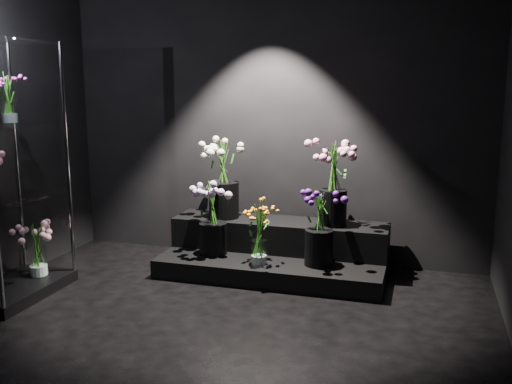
% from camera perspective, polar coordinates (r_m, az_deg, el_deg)
% --- Properties ---
extents(floor, '(4.00, 4.00, 0.00)m').
position_cam_1_polar(floor, '(3.87, -6.44, -14.99)').
color(floor, black).
rests_on(floor, ground).
extents(wall_back, '(4.00, 0.00, 4.00)m').
position_cam_1_polar(wall_back, '(5.38, 1.66, 7.93)').
color(wall_back, black).
rests_on(wall_back, floor).
extents(display_riser, '(1.97, 0.88, 0.44)m').
position_cam_1_polar(display_riser, '(5.18, 2.01, -5.91)').
color(display_riser, black).
rests_on(display_riser, floor).
extents(display_case, '(0.55, 0.91, 2.00)m').
position_cam_1_polar(display_case, '(4.81, -23.74, 1.84)').
color(display_case, black).
rests_on(display_case, floor).
extents(bouquet_orange_bells, '(0.28, 0.28, 0.54)m').
position_cam_1_polar(bouquet_orange_bells, '(4.81, 0.30, -4.08)').
color(bouquet_orange_bells, white).
rests_on(bouquet_orange_bells, display_riser).
extents(bouquet_lilac, '(0.43, 0.43, 0.66)m').
position_cam_1_polar(bouquet_lilac, '(5.08, -4.35, -2.17)').
color(bouquet_lilac, black).
rests_on(bouquet_lilac, display_riser).
extents(bouquet_purple, '(0.42, 0.42, 0.65)m').
position_cam_1_polar(bouquet_purple, '(4.78, 6.35, -3.08)').
color(bouquet_purple, black).
rests_on(bouquet_purple, display_riser).
extents(bouquet_cream_roses, '(0.48, 0.48, 0.73)m').
position_cam_1_polar(bouquet_cream_roses, '(5.26, -3.26, 1.95)').
color(bouquet_cream_roses, black).
rests_on(bouquet_cream_roses, display_riser).
extents(bouquet_pink_roses, '(0.46, 0.46, 0.73)m').
position_cam_1_polar(bouquet_pink_roses, '(5.01, 7.76, 1.36)').
color(bouquet_pink_roses, black).
rests_on(bouquet_pink_roses, display_riser).
extents(bouquet_case_magenta, '(0.27, 0.27, 0.38)m').
position_cam_1_polar(bouquet_case_magenta, '(4.86, -23.53, 8.68)').
color(bouquet_case_magenta, white).
rests_on(bouquet_case_magenta, display_case).
extents(bouquet_case_base_pink, '(0.33, 0.33, 0.43)m').
position_cam_1_polar(bouquet_case_base_pink, '(5.10, -21.05, -5.34)').
color(bouquet_case_base_pink, white).
rests_on(bouquet_case_base_pink, display_case).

